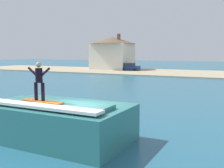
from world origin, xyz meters
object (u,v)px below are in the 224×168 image
wave_crest (59,121)px  surfboard (42,101)px  surfer (39,79)px  house_with_chimney (112,51)px  car_near_shore (130,67)px

wave_crest → surfboard: bearing=-120.5°
surfer → house_with_chimney: 54.05m
wave_crest → house_with_chimney: bearing=114.3°
car_near_shore → house_with_chimney: 7.28m
wave_crest → surfer: (-0.51, -0.70, 2.04)m
surfboard → house_with_chimney: (-21.67, 49.50, 2.57)m
surfboard → wave_crest: bearing=59.5°
surfer → house_with_chimney: (-21.55, 49.54, 1.56)m
surfboard → car_near_shore: surfboard is taller
surfboard → house_with_chimney: 54.10m
surfboard → car_near_shore: 49.58m
surfer → car_near_shore: bearing=108.5°
surfboard → surfer: (-0.12, -0.04, 1.01)m
wave_crest → surfboard: surfboard is taller
wave_crest → surfboard: size_ratio=2.90×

